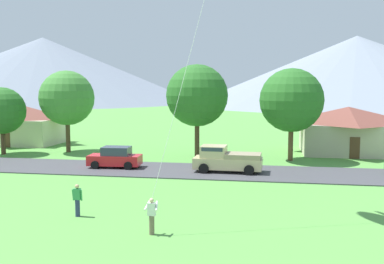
% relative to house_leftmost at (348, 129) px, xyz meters
% --- Properties ---
extents(road_strip, '(160.00, 6.32, 0.08)m').
position_rel_house_leftmost_xyz_m(road_strip, '(-10.17, -12.25, -2.33)').
color(road_strip, '#424247').
rests_on(road_strip, ground).
extents(mountain_central_ridge, '(121.39, 121.39, 25.27)m').
position_rel_house_leftmost_xyz_m(mountain_central_ridge, '(-95.37, 119.38, 10.26)').
color(mountain_central_ridge, slate).
rests_on(mountain_central_ridge, ground).
extents(mountain_far_west_ridge, '(112.27, 112.27, 23.05)m').
position_rel_house_leftmost_xyz_m(mountain_far_west_ridge, '(20.94, 111.84, 9.15)').
color(mountain_far_west_ridge, gray).
rests_on(mountain_far_west_ridge, ground).
extents(house_leftmost, '(9.60, 8.36, 4.59)m').
position_rel_house_leftmost_xyz_m(house_leftmost, '(0.00, 0.00, 0.00)').
color(house_leftmost, beige).
rests_on(house_leftmost, ground).
extents(house_left_center, '(9.17, 6.68, 4.47)m').
position_rel_house_leftmost_xyz_m(house_left_center, '(-35.73, 0.80, -0.06)').
color(house_left_center, beige).
rests_on(house_left_center, ground).
extents(tree_near_left, '(5.44, 5.44, 8.16)m').
position_rel_house_leftmost_xyz_m(tree_near_left, '(-27.62, -4.37, 3.05)').
color(tree_near_left, '#4C3823').
rests_on(tree_near_left, ground).
extents(tree_left_of_center, '(5.63, 5.63, 8.20)m').
position_rel_house_leftmost_xyz_m(tree_left_of_center, '(-5.83, -5.86, 3.00)').
color(tree_left_of_center, brown).
rests_on(tree_left_of_center, ground).
extents(tree_center, '(5.70, 5.70, 8.62)m').
position_rel_house_leftmost_xyz_m(tree_center, '(-14.31, -5.57, 3.38)').
color(tree_center, '#4C3823').
rests_on(tree_center, ground).
extents(tree_right_of_center, '(4.52, 4.52, 6.52)m').
position_rel_house_leftmost_xyz_m(tree_right_of_center, '(-33.22, -6.79, 1.87)').
color(tree_right_of_center, '#4C3823').
rests_on(tree_right_of_center, ground).
extents(parked_car_red_mid_west, '(4.28, 2.23, 1.68)m').
position_rel_house_leftmost_xyz_m(parked_car_red_mid_west, '(-20.00, -12.01, -1.51)').
color(parked_car_red_mid_west, red).
rests_on(parked_car_red_mid_west, road_strip).
extents(pickup_truck_sand_west_side, '(5.26, 2.45, 1.99)m').
position_rel_house_leftmost_xyz_m(pickup_truck_sand_west_side, '(-10.98, -12.36, -1.32)').
color(pickup_truck_sand_west_side, '#C6B284').
rests_on(pickup_truck_sand_west_side, road_strip).
extents(watcher_person, '(0.56, 0.24, 1.68)m').
position_rel_house_leftmost_xyz_m(watcher_person, '(-17.41, -25.16, -1.50)').
color(watcher_person, navy).
rests_on(watcher_person, ground).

